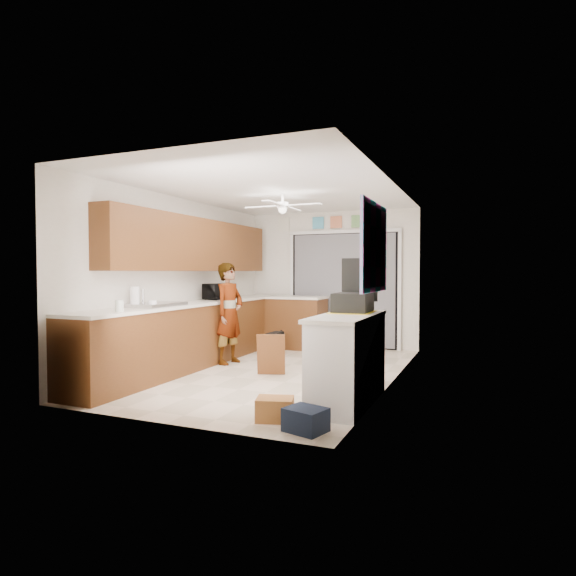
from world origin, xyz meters
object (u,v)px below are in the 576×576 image
(man, at_px, (229,313))
(navy_crate, at_px, (306,420))
(paper_towel_roll, at_px, (135,297))
(dog, at_px, (275,343))
(microwave, at_px, (219,292))
(cup, at_px, (152,304))
(suitcase, at_px, (353,303))
(cardboard_box, at_px, (275,409))

(man, bearing_deg, navy_crate, -131.00)
(paper_towel_roll, height_order, dog, paper_towel_roll)
(paper_towel_roll, bearing_deg, navy_crate, -20.10)
(microwave, bearing_deg, cup, -161.07)
(navy_crate, bearing_deg, suitcase, 86.93)
(microwave, xyz_separation_m, cup, (0.09, -1.78, -0.08))
(paper_towel_roll, distance_m, suitcase, 2.77)
(suitcase, relative_size, dog, 0.89)
(microwave, distance_m, suitcase, 3.02)
(suitcase, bearing_deg, cup, -175.31)
(cup, distance_m, dog, 2.45)
(cup, relative_size, navy_crate, 0.33)
(navy_crate, xyz_separation_m, man, (-2.15, 2.46, 0.66))
(suitcase, bearing_deg, paper_towel_roll, -174.56)
(microwave, distance_m, paper_towel_roll, 1.85)
(cup, xyz_separation_m, cardboard_box, (2.08, -0.86, -0.88))
(microwave, bearing_deg, man, -117.17)
(suitcase, bearing_deg, navy_crate, -94.31)
(cup, height_order, man, man)
(navy_crate, bearing_deg, cardboard_box, 154.57)
(cup, relative_size, cardboard_box, 0.32)
(microwave, distance_m, cardboard_box, 3.56)
(man, relative_size, dog, 2.70)
(suitcase, height_order, dog, suitcase)
(suitcase, height_order, cardboard_box, suitcase)
(microwave, height_order, paper_towel_roll, paper_towel_roll)
(navy_crate, bearing_deg, man, 131.20)
(suitcase, relative_size, man, 0.33)
(cardboard_box, height_order, navy_crate, cardboard_box)
(cup, xyz_separation_m, navy_crate, (2.46, -1.04, -0.88))
(paper_towel_roll, bearing_deg, cup, 14.76)
(cardboard_box, bearing_deg, dog, 114.20)
(suitcase, bearing_deg, dog, 131.83)
(paper_towel_roll, height_order, suitcase, paper_towel_roll)
(cup, xyz_separation_m, paper_towel_roll, (-0.23, -0.06, 0.09))
(cup, relative_size, suitcase, 0.22)
(cup, xyz_separation_m, dog, (0.69, 2.22, -0.76))
(paper_towel_roll, relative_size, dog, 0.46)
(cup, height_order, cardboard_box, cup)
(microwave, height_order, cardboard_box, microwave)
(dog, bearing_deg, cardboard_box, -65.48)
(cup, distance_m, man, 1.46)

